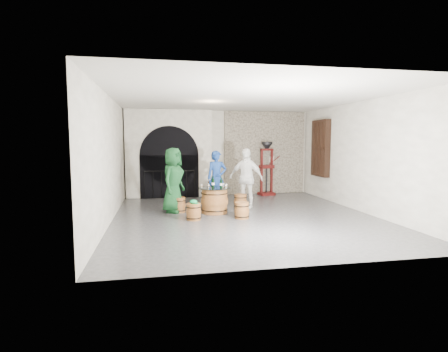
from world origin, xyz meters
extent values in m
plane|color=#303033|center=(0.00, 0.00, 0.00)|extent=(8.00, 8.00, 0.00)
plane|color=silver|center=(0.00, 4.00, 1.60)|extent=(8.00, 0.00, 8.00)
plane|color=silver|center=(0.00, -4.00, 1.60)|extent=(8.00, 0.00, 8.00)
plane|color=silver|center=(-3.50, 0.00, 1.60)|extent=(0.00, 8.00, 8.00)
plane|color=silver|center=(3.50, 0.00, 1.60)|extent=(0.00, 8.00, 8.00)
plane|color=beige|center=(0.00, 0.00, 3.20)|extent=(8.00, 8.00, 0.00)
cube|color=gray|center=(1.80, 3.94, 1.60)|extent=(3.20, 0.12, 3.18)
cube|color=silver|center=(-1.90, 3.75, 1.60)|extent=(3.10, 0.50, 3.18)
cube|color=black|center=(-1.90, 3.48, 0.78)|extent=(2.10, 0.03, 1.55)
cylinder|color=black|center=(-1.90, 3.48, 1.55)|extent=(2.10, 0.03, 2.10)
cylinder|color=black|center=(-1.90, 3.42, 0.98)|extent=(1.79, 0.04, 0.04)
cylinder|color=black|center=(-2.79, 3.42, 0.49)|extent=(0.02, 0.02, 0.98)
cylinder|color=black|center=(-2.50, 3.42, 0.49)|extent=(0.02, 0.02, 0.98)
cylinder|color=black|center=(-2.20, 3.42, 0.49)|extent=(0.02, 0.02, 0.98)
cylinder|color=black|center=(-1.90, 3.42, 0.49)|extent=(0.02, 0.02, 0.98)
cylinder|color=black|center=(-1.60, 3.42, 0.49)|extent=(0.02, 0.02, 0.98)
cylinder|color=black|center=(-1.31, 3.42, 0.49)|extent=(0.02, 0.02, 0.98)
cylinder|color=black|center=(-1.01, 3.42, 0.49)|extent=(0.02, 0.02, 0.98)
cube|color=black|center=(3.39, 2.40, 1.80)|extent=(0.20, 1.10, 2.00)
cube|color=black|center=(3.34, 2.40, 1.80)|extent=(0.06, 0.88, 1.76)
cube|color=black|center=(3.37, 2.40, 1.80)|extent=(0.22, 0.92, 0.06)
cube|color=black|center=(3.37, 2.11, 1.80)|extent=(0.22, 0.06, 1.80)
cube|color=black|center=(3.37, 2.40, 1.80)|extent=(0.22, 0.06, 1.80)
cube|color=black|center=(3.37, 2.69, 1.80)|extent=(0.22, 0.06, 1.80)
cylinder|color=brown|center=(-0.73, 0.55, 0.34)|extent=(0.73, 0.73, 0.69)
cylinder|color=brown|center=(-0.73, 0.55, 0.34)|extent=(0.78, 0.78, 0.15)
torus|color=black|center=(-0.73, 0.55, 0.11)|extent=(0.78, 0.78, 0.02)
torus|color=black|center=(-0.73, 0.55, 0.58)|extent=(0.78, 0.78, 0.02)
cylinder|color=brown|center=(-0.73, 0.55, 0.70)|extent=(0.74, 0.74, 0.02)
cylinder|color=black|center=(-0.73, 0.55, 0.72)|extent=(0.95, 0.95, 0.01)
cylinder|color=brown|center=(-1.73, 0.84, 0.21)|extent=(0.37, 0.37, 0.42)
cylinder|color=brown|center=(-1.73, 0.84, 0.21)|extent=(0.40, 0.40, 0.09)
torus|color=black|center=(-1.73, 0.84, 0.07)|extent=(0.41, 0.41, 0.02)
torus|color=black|center=(-1.73, 0.84, 0.35)|extent=(0.41, 0.41, 0.02)
cylinder|color=brown|center=(-1.73, 0.84, 0.43)|extent=(0.38, 0.38, 0.02)
cylinder|color=brown|center=(-0.51, 1.56, 0.21)|extent=(0.37, 0.37, 0.42)
cylinder|color=brown|center=(-0.51, 1.56, 0.21)|extent=(0.40, 0.40, 0.09)
torus|color=black|center=(-0.51, 1.56, 0.07)|extent=(0.41, 0.41, 0.02)
torus|color=black|center=(-0.51, 1.56, 0.35)|extent=(0.41, 0.41, 0.02)
cylinder|color=brown|center=(-0.51, 1.56, 0.43)|extent=(0.38, 0.38, 0.02)
cylinder|color=brown|center=(0.16, 1.08, 0.21)|extent=(0.37, 0.37, 0.42)
cylinder|color=brown|center=(0.16, 1.08, 0.21)|extent=(0.40, 0.40, 0.09)
torus|color=black|center=(0.16, 1.08, 0.07)|extent=(0.41, 0.41, 0.02)
torus|color=black|center=(0.16, 1.08, 0.35)|extent=(0.41, 0.41, 0.02)
cylinder|color=brown|center=(0.16, 1.08, 0.43)|extent=(0.38, 0.38, 0.02)
cylinder|color=brown|center=(-0.13, -0.30, 0.21)|extent=(0.37, 0.37, 0.42)
cylinder|color=brown|center=(-0.13, -0.30, 0.21)|extent=(0.40, 0.40, 0.09)
torus|color=black|center=(-0.13, -0.30, 0.07)|extent=(0.41, 0.41, 0.02)
torus|color=black|center=(-0.13, -0.30, 0.35)|extent=(0.41, 0.41, 0.02)
cylinder|color=brown|center=(-0.13, -0.30, 0.43)|extent=(0.38, 0.38, 0.02)
cylinder|color=brown|center=(-1.41, -0.24, 0.21)|extent=(0.37, 0.37, 0.42)
cylinder|color=brown|center=(-1.41, -0.24, 0.21)|extent=(0.40, 0.40, 0.09)
torus|color=black|center=(-1.41, -0.24, 0.07)|extent=(0.41, 0.41, 0.02)
torus|color=black|center=(-1.41, -0.24, 0.35)|extent=(0.41, 0.41, 0.02)
cylinder|color=brown|center=(-1.41, -0.24, 0.43)|extent=(0.38, 0.38, 0.02)
ellipsoid|color=#0C8B46|center=(-1.41, -0.24, 0.48)|extent=(0.19, 0.19, 0.11)
cylinder|color=#0C8B46|center=(-1.33, -0.27, 0.44)|extent=(0.12, 0.12, 0.01)
imported|color=#113D1B|center=(-1.88, 0.89, 0.93)|extent=(0.96, 1.08, 1.86)
imported|color=navy|center=(-0.46, 1.75, 0.88)|extent=(0.66, 0.46, 1.75)
imported|color=white|center=(0.35, 1.20, 0.92)|extent=(1.14, 0.98, 1.83)
cylinder|color=black|center=(-0.76, 0.62, 0.84)|extent=(0.07, 0.07, 0.22)
cylinder|color=white|center=(-0.76, 0.62, 0.83)|extent=(0.08, 0.08, 0.06)
cone|color=black|center=(-0.76, 0.62, 0.97)|extent=(0.07, 0.07, 0.05)
cylinder|color=black|center=(-0.76, 0.62, 1.02)|extent=(0.03, 0.03, 0.07)
cylinder|color=black|center=(-0.56, 0.43, 0.84)|extent=(0.07, 0.07, 0.22)
cylinder|color=white|center=(-0.56, 0.43, 0.83)|extent=(0.08, 0.08, 0.06)
cone|color=black|center=(-0.56, 0.43, 0.97)|extent=(0.07, 0.07, 0.05)
cylinder|color=black|center=(-0.56, 0.43, 1.02)|extent=(0.03, 0.03, 0.07)
cylinder|color=black|center=(-0.76, 0.72, 0.84)|extent=(0.07, 0.07, 0.22)
cylinder|color=white|center=(-0.76, 0.72, 0.83)|extent=(0.08, 0.08, 0.06)
cone|color=black|center=(-0.76, 0.72, 0.97)|extent=(0.07, 0.07, 0.05)
cylinder|color=black|center=(-0.76, 0.72, 1.02)|extent=(0.03, 0.03, 0.07)
cylinder|color=brown|center=(-0.38, 2.79, 0.32)|extent=(0.46, 0.46, 0.64)
cylinder|color=brown|center=(-0.38, 2.79, 0.32)|extent=(0.49, 0.49, 0.14)
torus|color=black|center=(-0.38, 2.79, 0.10)|extent=(0.50, 0.50, 0.02)
torus|color=black|center=(-0.38, 2.79, 0.54)|extent=(0.50, 0.50, 0.02)
cylinder|color=brown|center=(-0.38, 2.79, 0.65)|extent=(0.47, 0.47, 0.02)
cube|color=#4E110D|center=(1.75, 3.51, 0.05)|extent=(0.63, 0.54, 0.11)
cube|color=#4E110D|center=(1.75, 3.51, 1.09)|extent=(0.55, 0.40, 0.13)
cube|color=#4E110D|center=(1.75, 3.51, 1.73)|extent=(0.52, 0.22, 0.07)
cylinder|color=black|center=(1.75, 3.51, 0.64)|extent=(0.06, 0.06, 1.07)
cylinder|color=black|center=(1.75, 3.51, 1.98)|extent=(0.41, 0.41, 0.10)
cone|color=black|center=(1.75, 3.51, 1.85)|extent=(0.41, 0.41, 0.21)
cube|color=#4E110D|center=(1.54, 3.47, 0.91)|extent=(0.09, 0.09, 1.71)
cube|color=#4E110D|center=(1.96, 3.54, 0.91)|extent=(0.09, 0.09, 1.71)
cylinder|color=#4E110D|center=(2.08, 3.52, 1.34)|extent=(0.46, 0.11, 0.33)
cube|color=silver|center=(2.05, 3.86, 1.35)|extent=(0.18, 0.10, 0.22)
camera|label=1|loc=(-2.29, -9.20, 2.04)|focal=28.00mm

